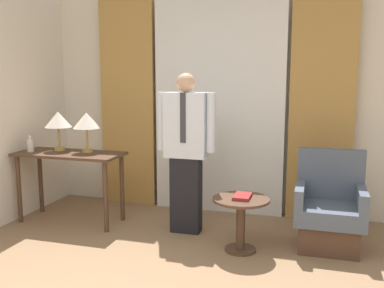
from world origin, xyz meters
The scene contains 12 objects.
wall_back centered at (0.00, 3.14, 1.35)m, with size 10.00×0.06×2.70m.
curtain_sheer_center centered at (0.00, 3.01, 1.29)m, with size 1.55×0.06×2.58m.
curtain_drape_left centered at (-1.16, 3.01, 1.29)m, with size 0.70×0.06×2.58m.
curtain_drape_right centered at (1.16, 3.01, 1.29)m, with size 0.70×0.06×2.58m.
desk centered at (-1.49, 2.17, 0.65)m, with size 1.19×0.51×0.79m.
table_lamp_left centered at (-1.67, 2.26, 1.13)m, with size 0.29×0.29×0.44m.
table_lamp_right centered at (-1.31, 2.26, 1.13)m, with size 0.29×0.29×0.44m.
bottle_near_edge centered at (-1.93, 2.10, 0.86)m, with size 0.07×0.07×0.18m.
person centered at (-0.16, 2.23, 0.90)m, with size 0.62×0.20×1.65m.
armchair centered at (1.27, 2.22, 0.34)m, with size 0.63×0.58×0.92m.
side_table centered at (0.48, 1.89, 0.35)m, with size 0.53×0.53×0.51m.
book centered at (0.49, 1.90, 0.52)m, with size 0.15×0.25×0.03m.
Camera 1 is at (1.13, -1.89, 1.62)m, focal length 40.00 mm.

